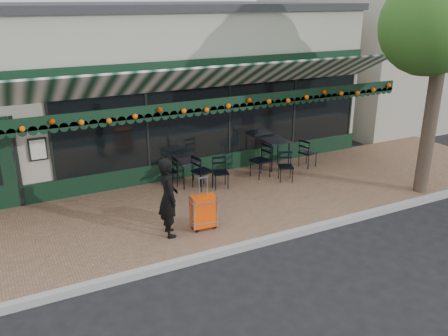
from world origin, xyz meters
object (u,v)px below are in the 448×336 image
woman (168,197)px  suitcase (204,212)px  cafe_table_b (188,163)px  chair_a_right (308,153)px  chair_a_left (260,161)px  chair_b_right (202,172)px  chair_b_left (169,172)px  cafe_table_a (275,143)px  chair_b_front (220,173)px  chair_a_front (286,167)px

woman → suitcase: 0.88m
cafe_table_b → chair_a_right: 3.70m
chair_a_left → chair_a_right: size_ratio=1.09×
cafe_table_b → chair_b_right: (0.25, -0.34, -0.17)m
chair_a_right → chair_b_left: bearing=70.2°
chair_a_right → cafe_table_a: bearing=52.0°
cafe_table_b → suitcase: bearing=-105.9°
chair_b_left → suitcase: bearing=-5.4°
suitcase → chair_b_front: size_ratio=1.45×
chair_b_right → chair_b_front: (0.43, -0.19, -0.05)m
chair_a_front → chair_b_left: (-2.95, 1.07, -0.01)m
cafe_table_b → chair_a_left: size_ratio=0.74×
suitcase → chair_b_right: 2.33m
cafe_table_a → chair_b_left: cafe_table_a is taller
woman → chair_b_left: size_ratio=2.19×
chair_a_front → chair_b_front: size_ratio=0.98×
cafe_table_b → chair_b_front: 0.89m
suitcase → chair_b_front: (1.38, 1.94, 0.01)m
suitcase → chair_a_left: suitcase is taller
chair_a_left → chair_b_right: 1.77m
chair_b_right → cafe_table_a: bearing=-92.7°
cafe_table_b → chair_b_left: (-0.48, 0.17, -0.23)m
chair_a_front → chair_a_left: bearing=152.8°
cafe_table_b → chair_b_right: bearing=-54.2°
chair_a_left → chair_b_left: chair_a_left is taller
cafe_table_a → chair_a_right: chair_a_right is taller
chair_b_left → chair_b_front: 1.35m
suitcase → chair_a_front: suitcase is taller
chair_b_front → woman: bearing=-124.4°
chair_a_left → chair_b_front: (-1.34, -0.20, -0.06)m
cafe_table_a → cafe_table_b: 2.81m
chair_b_left → chair_b_front: size_ratio=0.95×
chair_b_right → chair_b_front: chair_b_right is taller
cafe_table_a → suitcase: bearing=-143.3°
chair_b_front → chair_b_left: bearing=163.6°
chair_a_right → cafe_table_b: bearing=72.0°
chair_b_front → chair_b_right: bearing=171.1°
chair_b_front → suitcase: bearing=-110.8°
cafe_table_a → chair_a_front: bearing=-107.6°
chair_a_left → chair_a_right: 1.68m
cafe_table_a → chair_b_right: size_ratio=0.93×
chair_a_left → chair_b_right: (-1.77, -0.02, -0.01)m
chair_b_front → chair_a_left: bearing=23.2°
cafe_table_b → chair_a_front: (2.47, -0.90, -0.22)m
woman → chair_b_right: woman is taller
chair_a_right → chair_b_right: 3.44m
woman → chair_a_left: bearing=-52.5°
chair_b_front → cafe_table_b: bearing=156.6°
chair_b_right → woman: bearing=126.7°
chair_a_front → chair_b_left: size_ratio=1.03×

